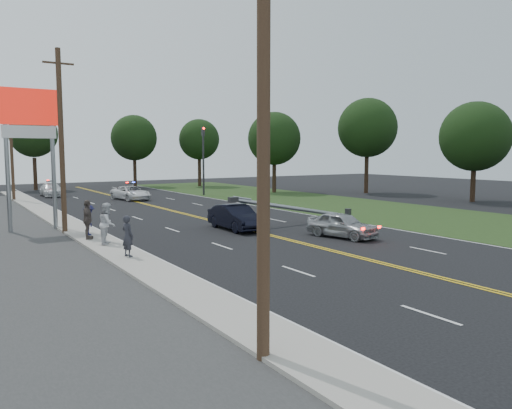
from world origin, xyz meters
TOP-DOWN VIEW (x-y plane):
  - ground at (0.00, 0.00)m, footprint 120.00×120.00m
  - sidewalk at (-8.40, 10.00)m, footprint 1.80×70.00m
  - grass_verge at (13.50, 10.00)m, footprint 12.00×80.00m
  - centerline_yellow at (0.00, 10.00)m, footprint 0.36×80.00m
  - pylon_sign at (-10.50, 14.00)m, footprint 3.20×0.35m
  - traffic_signal at (8.30, 30.00)m, footprint 0.28×0.41m
  - fallen_streetlight at (4.19, 8.00)m, footprint 9.36×0.44m
  - utility_pole_near at (-9.20, -8.00)m, footprint 1.60×0.28m
  - utility_pole_mid at (-9.20, 12.00)m, footprint 1.60×0.28m
  - utility_pole_far at (-9.20, 34.00)m, footprint 1.60×0.28m
  - tree_6 at (-5.36, 46.92)m, footprint 5.43×5.43m
  - tree_7 at (6.55, 46.37)m, footprint 5.84×5.84m
  - tree_8 at (14.07, 42.78)m, footprint 5.28×5.28m
  - tree_9 at (16.58, 29.07)m, footprint 5.85×5.85m
  - tree_12 at (25.78, 10.75)m, footprint 6.22×6.22m
  - tree_13 at (24.54, 22.86)m, footprint 6.39×6.39m
  - crashed_sedan at (-0.57, 8.06)m, footprint 1.64×4.45m
  - waiting_sedan at (2.82, 2.77)m, footprint 2.39×4.16m
  - emergency_a at (0.21, 29.11)m, footprint 2.92×4.97m
  - emergency_b at (-5.36, 37.09)m, footprint 1.94×4.61m
  - bystander_a at (-8.41, 3.51)m, footprint 0.58×0.73m
  - bystander_b at (-8.30, 6.84)m, footprint 1.09×1.19m
  - bystander_c at (-8.38, 9.94)m, footprint 0.73×1.11m
  - bystander_d at (-8.75, 8.73)m, footprint 0.81×1.25m

SIDE VIEW (x-z plane):
  - ground at x=0.00m, z-range 0.00..0.00m
  - grass_verge at x=13.50m, z-range 0.00..0.01m
  - centerline_yellow at x=0.00m, z-range 0.01..0.01m
  - sidewalk at x=-8.40m, z-range 0.00..0.12m
  - emergency_a at x=0.21m, z-range 0.00..1.30m
  - emergency_b at x=-5.36m, z-range 0.00..1.33m
  - waiting_sedan at x=2.82m, z-range 0.00..1.33m
  - crashed_sedan at x=-0.57m, z-range 0.00..1.46m
  - fallen_streetlight at x=4.19m, z-range -0.04..1.88m
  - bystander_c at x=-8.38m, z-range 0.12..1.72m
  - bystander_a at x=-8.41m, z-range 0.12..1.86m
  - bystander_b at x=-8.30m, z-range 0.12..2.09m
  - bystander_d at x=-8.75m, z-range 0.12..2.09m
  - traffic_signal at x=8.30m, z-range 0.68..7.73m
  - utility_pole_near at x=-9.20m, z-range 0.08..10.08m
  - utility_pole_mid at x=-9.20m, z-range 0.08..10.08m
  - utility_pole_far at x=-9.20m, z-range 0.08..10.08m
  - tree_12 at x=25.78m, z-range 1.37..10.34m
  - tree_9 at x=16.58m, z-range 1.51..10.40m
  - pylon_sign at x=-10.50m, z-range 2.00..10.00m
  - tree_8 at x=14.07m, z-range 1.73..10.50m
  - tree_7 at x=6.55m, z-range 1.68..10.91m
  - tree_6 at x=-5.36m, z-range 1.91..11.21m
  - tree_13 at x=24.54m, z-range 1.94..12.23m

